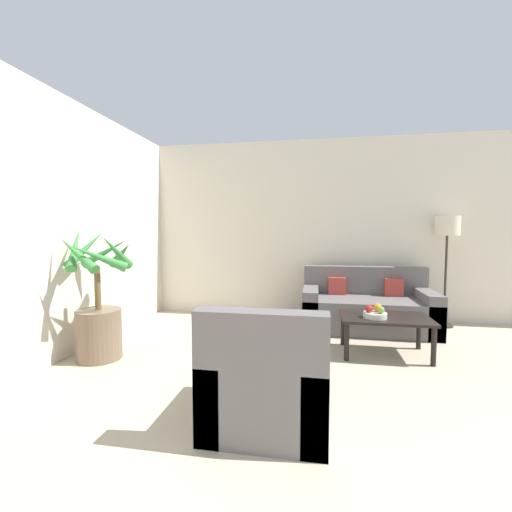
% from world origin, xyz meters
% --- Properties ---
extents(wall_back, '(8.11, 0.06, 2.70)m').
position_xyz_m(wall_back, '(0.00, 6.66, 1.35)').
color(wall_back, beige).
rests_on(wall_back, ground_plane).
extents(potted_palm, '(0.72, 0.79, 1.37)m').
position_xyz_m(potted_palm, '(-2.90, 4.44, 0.49)').
color(potted_palm, brown).
rests_on(potted_palm, ground_plane).
extents(sofa_loveseat, '(1.68, 0.86, 0.82)m').
position_xyz_m(sofa_loveseat, '(-0.04, 6.05, 0.28)').
color(sofa_loveseat, '#605B5B').
rests_on(sofa_loveseat, ground_plane).
extents(floor_lamp, '(0.31, 0.31, 1.52)m').
position_xyz_m(floor_lamp, '(1.04, 6.38, 1.29)').
color(floor_lamp, '#2D2823').
rests_on(floor_lamp, ground_plane).
extents(coffee_table, '(0.91, 0.59, 0.41)m').
position_xyz_m(coffee_table, '(0.01, 5.08, 0.36)').
color(coffee_table, black).
rests_on(coffee_table, ground_plane).
extents(fruit_bowl, '(0.24, 0.24, 0.06)m').
position_xyz_m(fruit_bowl, '(-0.10, 4.99, 0.44)').
color(fruit_bowl, beige).
rests_on(fruit_bowl, coffee_table).
extents(apple_red, '(0.08, 0.08, 0.08)m').
position_xyz_m(apple_red, '(-0.16, 4.99, 0.51)').
color(apple_red, red).
rests_on(apple_red, fruit_bowl).
extents(apple_green, '(0.07, 0.07, 0.07)m').
position_xyz_m(apple_green, '(-0.05, 4.96, 0.51)').
color(apple_green, olive).
rests_on(apple_green, fruit_bowl).
extents(orange_fruit, '(0.08, 0.08, 0.08)m').
position_xyz_m(orange_fruit, '(-0.07, 5.05, 0.51)').
color(orange_fruit, orange).
rests_on(orange_fruit, fruit_bowl).
extents(armchair, '(0.80, 0.82, 0.84)m').
position_xyz_m(armchair, '(-1.03, 3.57, 0.27)').
color(armchair, '#605B5B').
rests_on(armchair, ground_plane).
extents(ottoman, '(0.64, 0.52, 0.35)m').
position_xyz_m(ottoman, '(-0.98, 4.43, 0.17)').
color(ottoman, '#605B5B').
rests_on(ottoman, ground_plane).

